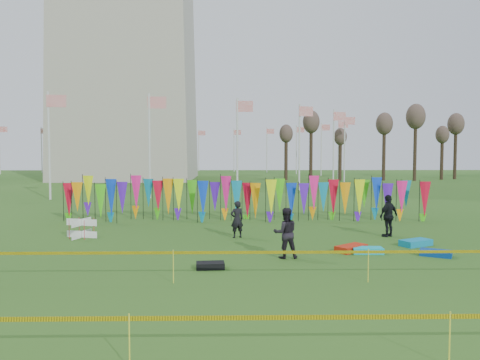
{
  "coord_description": "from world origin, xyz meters",
  "views": [
    {
      "loc": [
        -0.5,
        -14.94,
        3.46
      ],
      "look_at": [
        -0.11,
        6.0,
        2.25
      ],
      "focal_mm": 35.0,
      "sensor_mm": 36.0,
      "label": 1
    }
  ],
  "objects_px": {
    "kite_bag_black": "(210,265)",
    "person_mid": "(286,233)",
    "person_right": "(389,216)",
    "kite_bag_turquoise": "(367,250)",
    "kite_bag_red": "(351,248)",
    "kite_bag_teal": "(416,243)",
    "person_left": "(237,219)",
    "box_kite": "(82,228)",
    "kite_bag_blue": "(436,253)"
  },
  "relations": [
    {
      "from": "kite_bag_black",
      "to": "person_mid",
      "type": "bearing_deg",
      "value": 29.76
    },
    {
      "from": "person_right",
      "to": "kite_bag_turquoise",
      "type": "height_order",
      "value": "person_right"
    },
    {
      "from": "kite_bag_red",
      "to": "kite_bag_turquoise",
      "type": "bearing_deg",
      "value": -33.23
    },
    {
      "from": "kite_bag_red",
      "to": "kite_bag_black",
      "type": "height_order",
      "value": "kite_bag_red"
    },
    {
      "from": "person_right",
      "to": "kite_bag_teal",
      "type": "xyz_separation_m",
      "value": [
        0.39,
        -1.92,
        -0.76
      ]
    },
    {
      "from": "person_left",
      "to": "kite_bag_red",
      "type": "height_order",
      "value": "person_left"
    },
    {
      "from": "box_kite",
      "to": "kite_bag_black",
      "type": "height_order",
      "value": "box_kite"
    },
    {
      "from": "kite_bag_teal",
      "to": "person_left",
      "type": "bearing_deg",
      "value": 164.9
    },
    {
      "from": "person_left",
      "to": "kite_bag_black",
      "type": "bearing_deg",
      "value": 59.22
    },
    {
      "from": "kite_bag_red",
      "to": "kite_bag_black",
      "type": "relative_size",
      "value": 1.44
    },
    {
      "from": "person_right",
      "to": "kite_bag_teal",
      "type": "height_order",
      "value": "person_right"
    },
    {
      "from": "kite_bag_red",
      "to": "kite_bag_teal",
      "type": "bearing_deg",
      "value": 19.5
    },
    {
      "from": "box_kite",
      "to": "kite_bag_turquoise",
      "type": "distance_m",
      "value": 11.27
    },
    {
      "from": "kite_bag_turquoise",
      "to": "kite_bag_red",
      "type": "height_order",
      "value": "kite_bag_red"
    },
    {
      "from": "kite_bag_red",
      "to": "kite_bag_black",
      "type": "xyz_separation_m",
      "value": [
        -4.85,
        -2.37,
        -0.01
      ]
    },
    {
      "from": "kite_bag_black",
      "to": "kite_bag_blue",
      "type": "bearing_deg",
      "value": 11.78
    },
    {
      "from": "person_mid",
      "to": "kite_bag_blue",
      "type": "relative_size",
      "value": 1.67
    },
    {
      "from": "kite_bag_blue",
      "to": "box_kite",
      "type": "bearing_deg",
      "value": 164.36
    },
    {
      "from": "box_kite",
      "to": "person_left",
      "type": "xyz_separation_m",
      "value": [
        6.35,
        -0.08,
        0.36
      ]
    },
    {
      "from": "person_right",
      "to": "kite_bag_red",
      "type": "bearing_deg",
      "value": 18.06
    },
    {
      "from": "person_left",
      "to": "kite_bag_black",
      "type": "height_order",
      "value": "person_left"
    },
    {
      "from": "kite_bag_blue",
      "to": "kite_bag_teal",
      "type": "bearing_deg",
      "value": 89.41
    },
    {
      "from": "box_kite",
      "to": "kite_bag_red",
      "type": "xyz_separation_m",
      "value": [
        10.34,
        -2.83,
        -0.28
      ]
    },
    {
      "from": "kite_bag_turquoise",
      "to": "kite_bag_black",
      "type": "distance_m",
      "value": 5.72
    },
    {
      "from": "person_left",
      "to": "person_mid",
      "type": "relative_size",
      "value": 0.91
    },
    {
      "from": "kite_bag_blue",
      "to": "kite_bag_red",
      "type": "relative_size",
      "value": 0.82
    },
    {
      "from": "person_mid",
      "to": "kite_bag_teal",
      "type": "bearing_deg",
      "value": -164.01
    },
    {
      "from": "kite_bag_turquoise",
      "to": "kite_bag_black",
      "type": "bearing_deg",
      "value": -158.93
    },
    {
      "from": "person_right",
      "to": "kite_bag_blue",
      "type": "distance_m",
      "value": 3.77
    },
    {
      "from": "kite_bag_black",
      "to": "kite_bag_teal",
      "type": "xyz_separation_m",
      "value": [
        7.52,
        3.32,
        0.02
      ]
    },
    {
      "from": "person_right",
      "to": "kite_bag_blue",
      "type": "xyz_separation_m",
      "value": [
        0.37,
        -3.67,
        -0.77
      ]
    },
    {
      "from": "kite_bag_blue",
      "to": "kite_bag_red",
      "type": "distance_m",
      "value": 2.77
    },
    {
      "from": "person_left",
      "to": "person_mid",
      "type": "height_order",
      "value": "person_mid"
    },
    {
      "from": "box_kite",
      "to": "kite_bag_blue",
      "type": "bearing_deg",
      "value": -15.64
    },
    {
      "from": "kite_bag_black",
      "to": "kite_bag_turquoise",
      "type": "bearing_deg",
      "value": 21.07
    },
    {
      "from": "person_mid",
      "to": "kite_bag_black",
      "type": "relative_size",
      "value": 1.99
    },
    {
      "from": "person_mid",
      "to": "kite_bag_red",
      "type": "height_order",
      "value": "person_mid"
    },
    {
      "from": "person_mid",
      "to": "kite_bag_blue",
      "type": "bearing_deg",
      "value": 177.27
    },
    {
      "from": "person_mid",
      "to": "person_right",
      "type": "xyz_separation_m",
      "value": [
        4.72,
        3.85,
        0.04
      ]
    },
    {
      "from": "person_right",
      "to": "kite_bag_black",
      "type": "bearing_deg",
      "value": 2.89
    },
    {
      "from": "person_right",
      "to": "kite_bag_teal",
      "type": "relative_size",
      "value": 1.44
    },
    {
      "from": "person_left",
      "to": "person_right",
      "type": "bearing_deg",
      "value": 159.86
    },
    {
      "from": "box_kite",
      "to": "person_right",
      "type": "height_order",
      "value": "person_right"
    },
    {
      "from": "kite_bag_turquoise",
      "to": "kite_bag_red",
      "type": "xyz_separation_m",
      "value": [
        -0.48,
        0.32,
        0.01
      ]
    },
    {
      "from": "person_left",
      "to": "person_mid",
      "type": "distance_m",
      "value": 4.05
    },
    {
      "from": "person_left",
      "to": "kite_bag_blue",
      "type": "bearing_deg",
      "value": 130.65
    },
    {
      "from": "box_kite",
      "to": "kite_bag_teal",
      "type": "distance_m",
      "value": 13.15
    },
    {
      "from": "person_right",
      "to": "kite_bag_teal",
      "type": "bearing_deg",
      "value": 68.17
    },
    {
      "from": "person_right",
      "to": "person_left",
      "type": "bearing_deg",
      "value": -32.31
    },
    {
      "from": "person_left",
      "to": "kite_bag_teal",
      "type": "distance_m",
      "value": 6.93
    }
  ]
}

